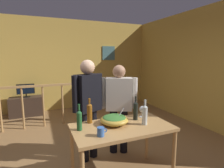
# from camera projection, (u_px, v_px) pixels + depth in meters

# --- Properties ---
(ground_plane) EXTENTS (8.56, 8.56, 0.00)m
(ground_plane) POSITION_uv_depth(u_px,v_px,m) (86.00, 165.00, 2.76)
(ground_plane) COLOR olive
(back_wall) EXTENTS (6.02, 0.10, 2.81)m
(back_wall) POSITION_uv_depth(u_px,v_px,m) (59.00, 65.00, 5.55)
(back_wall) COLOR gold
(back_wall) RESTS_ON ground_plane
(side_wall_right) EXTENTS (0.10, 4.94, 2.81)m
(side_wall_right) POSITION_uv_depth(u_px,v_px,m) (189.00, 67.00, 4.59)
(side_wall_right) COLOR gold
(side_wall_right) RESTS_ON ground_plane
(framed_picture) EXTENTS (0.45, 0.03, 0.46)m
(framed_picture) POSITION_uv_depth(u_px,v_px,m) (109.00, 53.00, 6.06)
(framed_picture) COLOR slate
(stair_railing) EXTENTS (3.19, 0.10, 1.07)m
(stair_railing) POSITION_uv_depth(u_px,v_px,m) (33.00, 101.00, 4.11)
(stair_railing) COLOR #B2844C
(stair_railing) RESTS_ON ground_plane
(tv_console) EXTENTS (0.90, 0.40, 0.54)m
(tv_console) POSITION_uv_depth(u_px,v_px,m) (27.00, 106.00, 5.03)
(tv_console) COLOR #38281E
(tv_console) RESTS_ON ground_plane
(flat_screen_tv) EXTENTS (0.46, 0.12, 0.38)m
(flat_screen_tv) POSITION_uv_depth(u_px,v_px,m) (26.00, 89.00, 4.93)
(flat_screen_tv) COLOR black
(flat_screen_tv) RESTS_ON tv_console
(serving_table) EXTENTS (1.29, 0.70, 0.78)m
(serving_table) POSITION_uv_depth(u_px,v_px,m) (122.00, 132.00, 2.32)
(serving_table) COLOR #B2844C
(serving_table) RESTS_ON ground_plane
(salad_bowl) EXTENTS (0.38, 0.38, 0.21)m
(salad_bowl) POSITION_uv_depth(u_px,v_px,m) (114.00, 119.00, 2.36)
(salad_bowl) COLOR gold
(salad_bowl) RESTS_ON serving_table
(wine_glass) EXTENTS (0.09, 0.09, 0.17)m
(wine_glass) POSITION_uv_depth(u_px,v_px,m) (142.00, 110.00, 2.63)
(wine_glass) COLOR silver
(wine_glass) RESTS_ON serving_table
(wine_bottle_clear) EXTENTS (0.07, 0.07, 0.34)m
(wine_bottle_clear) POSITION_uv_depth(u_px,v_px,m) (145.00, 114.00, 2.33)
(wine_bottle_clear) COLOR silver
(wine_bottle_clear) RESTS_ON serving_table
(wine_bottle_amber) EXTENTS (0.07, 0.07, 0.34)m
(wine_bottle_amber) POSITION_uv_depth(u_px,v_px,m) (89.00, 113.00, 2.39)
(wine_bottle_amber) COLOR brown
(wine_bottle_amber) RESTS_ON serving_table
(wine_bottle_green) EXTENTS (0.06, 0.06, 0.33)m
(wine_bottle_green) POSITION_uv_depth(u_px,v_px,m) (79.00, 120.00, 2.15)
(wine_bottle_green) COLOR #1E5628
(wine_bottle_green) RESTS_ON serving_table
(wine_bottle_dark) EXTENTS (0.07, 0.07, 0.34)m
(wine_bottle_dark) POSITION_uv_depth(u_px,v_px,m) (136.00, 110.00, 2.51)
(wine_bottle_dark) COLOR black
(wine_bottle_dark) RESTS_ON serving_table
(mug_blue) EXTENTS (0.12, 0.08, 0.10)m
(mug_blue) POSITION_uv_depth(u_px,v_px,m) (101.00, 132.00, 2.00)
(mug_blue) COLOR #3866B2
(mug_blue) RESTS_ON serving_table
(person_standing_left) EXTENTS (0.53, 0.35, 1.62)m
(person_standing_left) POSITION_uv_depth(u_px,v_px,m) (88.00, 102.00, 2.79)
(person_standing_left) COLOR black
(person_standing_left) RESTS_ON ground_plane
(person_standing_right) EXTENTS (0.58, 0.37, 1.53)m
(person_standing_right) POSITION_uv_depth(u_px,v_px,m) (119.00, 102.00, 3.00)
(person_standing_right) COLOR black
(person_standing_right) RESTS_ON ground_plane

